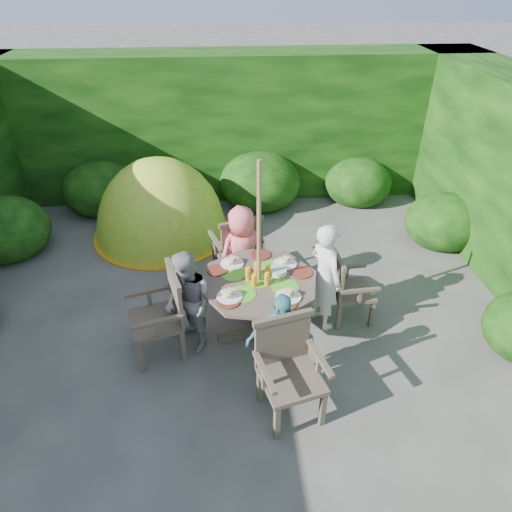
{
  "coord_description": "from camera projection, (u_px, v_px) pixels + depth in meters",
  "views": [
    {
      "loc": [
        -0.04,
        -4.19,
        3.8
      ],
      "look_at": [
        0.3,
        0.3,
        0.85
      ],
      "focal_mm": 32.0,
      "sensor_mm": 36.0,
      "label": 1
    }
  ],
  "objects": [
    {
      "name": "hedge_enclosure",
      "position": [
        228.0,
        189.0,
        6.0
      ],
      "size": [
        9.0,
        9.0,
        2.5
      ],
      "color": "black",
      "rests_on": "ground"
    },
    {
      "name": "child_back",
      "position": [
        242.0,
        253.0,
        5.8
      ],
      "size": [
        0.74,
        0.63,
        1.29
      ],
      "primitive_type": "imported",
      "rotation": [
        0.0,
        0.0,
        3.55
      ],
      "color": "#F5656E",
      "rests_on": "ground"
    },
    {
      "name": "child_left",
      "position": [
        188.0,
        304.0,
        5.0
      ],
      "size": [
        0.71,
        0.76,
        1.25
      ],
      "primitive_type": "imported",
      "rotation": [
        0.0,
        0.0,
        -1.04
      ],
      "color": "gray",
      "rests_on": "ground"
    },
    {
      "name": "parasol_pole",
      "position": [
        259.0,
        257.0,
        4.91
      ],
      "size": [
        0.05,
        0.05,
        2.2
      ],
      "primitive_type": "cylinder",
      "rotation": [
        0.0,
        0.0,
        0.19
      ],
      "color": "brown",
      "rests_on": "ground"
    },
    {
      "name": "garden_chair_left",
      "position": [
        162.0,
        313.0,
        4.99
      ],
      "size": [
        0.69,
        0.73,
        1.01
      ],
      "rotation": [
        0.0,
        0.0,
        -1.28
      ],
      "color": "#40352A",
      "rests_on": "ground"
    },
    {
      "name": "garden_chair_front",
      "position": [
        288.0,
        367.0,
        4.34
      ],
      "size": [
        0.72,
        0.67,
        1.01
      ],
      "rotation": [
        0.0,
        0.0,
        0.26
      ],
      "color": "#40352A",
      "rests_on": "ground"
    },
    {
      "name": "child_front",
      "position": [
        280.0,
        342.0,
        4.54
      ],
      "size": [
        0.7,
        0.31,
        1.18
      ],
      "primitive_type": "imported",
      "rotation": [
        0.0,
        0.0,
        0.03
      ],
      "color": "teal",
      "rests_on": "ground"
    },
    {
      "name": "patio_table",
      "position": [
        259.0,
        289.0,
        5.15
      ],
      "size": [
        1.59,
        1.59,
        0.95
      ],
      "rotation": [
        0.0,
        0.0,
        0.19
      ],
      "color": "#40352A",
      "rests_on": "ground"
    },
    {
      "name": "dome_tent",
      "position": [
        163.0,
        233.0,
        7.5
      ],
      "size": [
        2.51,
        2.51,
        2.53
      ],
      "rotation": [
        0.0,
        0.0,
        0.25
      ],
      "color": "#A2BB23",
      "rests_on": "ground"
    },
    {
      "name": "garden_chair_back",
      "position": [
        238.0,
        248.0,
        6.1
      ],
      "size": [
        0.74,
        0.7,
        1.01
      ],
      "rotation": [
        0.0,
        0.0,
        3.45
      ],
      "color": "#40352A",
      "rests_on": "ground"
    },
    {
      "name": "child_right",
      "position": [
        325.0,
        277.0,
        5.31
      ],
      "size": [
        0.52,
        0.6,
        1.38
      ],
      "primitive_type": "imported",
      "rotation": [
        0.0,
        0.0,
        2.03
      ],
      "color": "silver",
      "rests_on": "ground"
    },
    {
      "name": "garden_chair_right",
      "position": [
        346.0,
        287.0,
        5.5
      ],
      "size": [
        0.51,
        0.57,
        0.89
      ],
      "rotation": [
        0.0,
        0.0,
        1.64
      ],
      "color": "#40352A",
      "rests_on": "ground"
    },
    {
      "name": "ground",
      "position": [
        234.0,
        328.0,
        5.58
      ],
      "size": [
        60.0,
        60.0,
        0.0
      ],
      "primitive_type": "plane",
      "color": "#46443E",
      "rests_on": "ground"
    }
  ]
}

